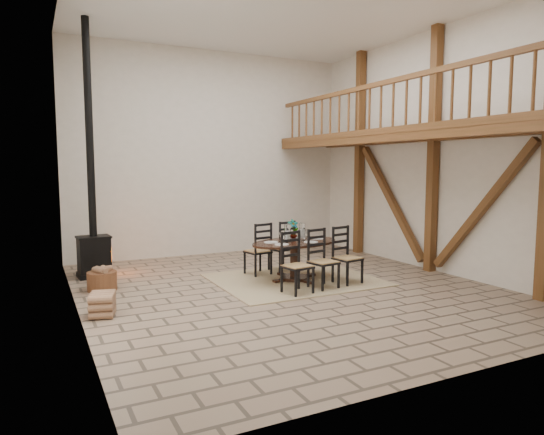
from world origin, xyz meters
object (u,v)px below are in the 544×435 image
wood_stove (93,220)px  log_basket (102,280)px  dining_table (299,260)px  log_stack (102,305)px

wood_stove → log_basket: 1.52m
dining_table → log_stack: 3.70m
dining_table → log_basket: dining_table is taller
dining_table → wood_stove: 4.11m
dining_table → wood_stove: bearing=137.9°
log_stack → dining_table: bearing=9.5°
wood_stove → log_stack: wood_stove is taller
wood_stove → log_stack: size_ratio=9.37×
dining_table → log_stack: dining_table is taller
dining_table → log_stack: (-3.64, -0.61, -0.24)m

